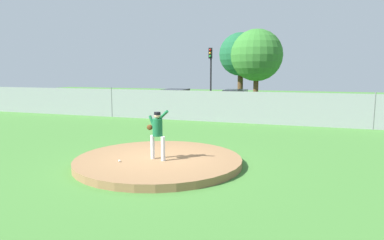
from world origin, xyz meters
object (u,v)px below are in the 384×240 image
Objects in this scene: baseball at (119,161)px; parked_car_navy at (175,101)px; pitcher_youth at (157,130)px; traffic_cone_orange at (127,109)px; traffic_light_near at (211,67)px; parked_car_champagne at (235,102)px.

baseball is 15.93m from parked_car_navy.
pitcher_youth is at bearing 32.32° from baseball.
traffic_cone_orange is (-7.42, 13.68, -0.01)m from baseball.
pitcher_youth is 0.36× the size of parked_car_navy.
pitcher_youth is 0.32× the size of traffic_light_near.
parked_car_navy reaches higher than traffic_cone_orange.
pitcher_youth is 15.56m from traffic_cone_orange.
parked_car_champagne reaches higher than baseball.
parked_car_navy is 8.18× the size of traffic_cone_orange.
traffic_light_near is (-3.62, 19.15, 2.25)m from pitcher_youth.
parked_car_champagne is 7.78× the size of traffic_cone_orange.
baseball is (-1.03, -0.65, -0.93)m from pitcher_youth.
traffic_cone_orange is at bearing 118.47° from baseball.
traffic_light_near is (-3.03, 3.93, 2.63)m from parked_car_champagne.
baseball is 0.13× the size of traffic_cone_orange.
baseball is at bearing -74.86° from parked_car_navy.
parked_car_champagne is at bearing -52.39° from traffic_light_near.
parked_car_champagne is at bearing 6.22° from parked_car_navy.
traffic_cone_orange is 0.11× the size of traffic_light_near.
parked_car_navy is 5.38m from traffic_light_near.
pitcher_youth is 0.38× the size of parked_car_champagne.
baseball is at bearing -82.53° from traffic_light_near.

